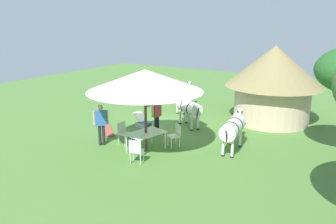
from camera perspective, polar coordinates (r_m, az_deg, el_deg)
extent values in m
plane|color=#4E7C36|center=(16.08, 1.64, -2.38)|extent=(36.00, 36.00, 0.00)
cylinder|color=beige|center=(17.32, 17.39, 1.34)|extent=(3.66, 3.66, 1.82)
cone|color=olive|center=(16.98, 17.90, 7.56)|extent=(4.72, 4.72, 1.98)
cylinder|color=#4B2F2B|center=(12.72, -3.86, -1.63)|extent=(0.10, 0.10, 2.39)
cone|color=beige|center=(12.35, -3.99, 5.50)|extent=(4.39, 4.39, 0.81)
cube|color=silver|center=(12.87, -3.82, -3.65)|extent=(1.61, 1.23, 0.04)
cylinder|color=silver|center=(13.13, -0.47, -4.93)|extent=(0.06, 0.06, 0.70)
cylinder|color=silver|center=(12.31, -4.86, -6.41)|extent=(0.06, 0.06, 0.70)
cylinder|color=silver|center=(13.68, -2.83, -4.09)|extent=(0.06, 0.06, 0.70)
cylinder|color=silver|center=(12.90, -7.18, -5.44)|extent=(0.06, 0.06, 0.70)
cube|color=white|center=(11.92, -5.40, -6.66)|extent=(0.54, 0.55, 0.04)
cube|color=white|center=(11.67, -5.71, -5.97)|extent=(0.18, 0.43, 0.45)
cylinder|color=white|center=(12.22, -5.96, -7.24)|extent=(0.04, 0.04, 0.45)
cylinder|color=white|center=(12.11, -4.24, -7.42)|extent=(0.04, 0.04, 0.45)
cylinder|color=white|center=(11.91, -6.52, -7.89)|extent=(0.04, 0.04, 0.45)
cylinder|color=white|center=(11.80, -4.76, -8.07)|extent=(0.04, 0.04, 0.45)
cube|color=white|center=(13.33, 0.99, -4.16)|extent=(0.60, 0.60, 0.04)
cube|color=white|center=(13.33, 1.75, -3.14)|extent=(0.30, 0.38, 0.45)
cylinder|color=white|center=(13.18, 0.57, -5.43)|extent=(0.04, 0.04, 0.45)
cylinder|color=white|center=(13.51, -0.03, -4.90)|extent=(0.04, 0.04, 0.45)
cylinder|color=white|center=(13.31, 2.02, -5.23)|extent=(0.04, 0.04, 0.45)
cylinder|color=white|center=(13.64, 1.38, -4.70)|extent=(0.04, 0.04, 0.45)
cube|color=silver|center=(13.72, -7.46, -3.72)|extent=(0.48, 0.46, 0.04)
cube|color=silver|center=(13.77, -8.05, -2.67)|extent=(0.44, 0.08, 0.45)
cylinder|color=silver|center=(13.80, -6.34, -4.55)|extent=(0.04, 0.04, 0.45)
cylinder|color=silver|center=(13.54, -7.46, -4.98)|extent=(0.04, 0.04, 0.45)
cylinder|color=silver|center=(14.04, -7.40, -4.24)|extent=(0.04, 0.04, 0.45)
cylinder|color=silver|center=(13.79, -8.52, -4.65)|extent=(0.04, 0.04, 0.45)
cylinder|color=black|center=(14.72, -2.13, -2.39)|extent=(0.12, 0.12, 0.84)
cylinder|color=black|center=(14.83, -1.78, -2.24)|extent=(0.12, 0.12, 0.84)
cube|color=#B23D42|center=(14.57, -1.98, 0.36)|extent=(0.47, 0.24, 0.59)
cylinder|color=beige|center=(14.37, -2.60, 0.21)|extent=(0.09, 0.09, 0.56)
cylinder|color=beige|center=(14.76, -1.38, 0.64)|extent=(0.09, 0.09, 0.56)
sphere|color=beige|center=(14.46, -2.00, 2.00)|extent=(0.23, 0.23, 0.23)
cylinder|color=#252325|center=(13.77, -11.05, -3.90)|extent=(0.12, 0.12, 0.85)
cylinder|color=#252325|center=(13.78, -11.67, -3.93)|extent=(0.12, 0.12, 0.85)
cube|color=#3260AF|center=(13.56, -11.52, -1.02)|extent=(0.47, 0.48, 0.60)
cylinder|color=tan|center=(13.55, -10.42, -0.89)|extent=(0.09, 0.09, 0.57)
cylinder|color=tan|center=(13.56, -12.62, -1.00)|extent=(0.09, 0.09, 0.57)
sphere|color=tan|center=(13.44, -11.62, 0.77)|extent=(0.23, 0.23, 0.23)
cylinder|color=black|center=(19.57, -3.45, 2.19)|extent=(0.13, 0.13, 0.89)
cylinder|color=black|center=(19.58, -3.91, 2.19)|extent=(0.13, 0.13, 0.89)
cube|color=beige|center=(19.41, -3.72, 4.37)|extent=(0.45, 0.52, 0.63)
cylinder|color=tan|center=(19.40, -2.92, 4.43)|extent=(0.09, 0.09, 0.59)
cylinder|color=tan|center=(19.42, -4.52, 4.41)|extent=(0.09, 0.09, 0.59)
sphere|color=tan|center=(19.33, -3.74, 5.69)|extent=(0.24, 0.24, 0.24)
cube|color=#2D69A7|center=(15.90, -4.10, -1.80)|extent=(0.59, 0.62, 0.03)
cube|color=white|center=(16.01, -4.82, -0.77)|extent=(0.58, 0.55, 0.40)
cube|color=beige|center=(16.15, -3.59, -1.92)|extent=(0.13, 0.60, 0.22)
cube|color=beige|center=(15.79, -4.89, -2.35)|extent=(0.13, 0.60, 0.22)
cylinder|color=silver|center=(15.72, 3.67, 0.84)|extent=(1.35, 1.62, 0.62)
cylinder|color=black|center=(15.46, 4.21, 0.59)|extent=(0.58, 0.41, 0.63)
cylinder|color=black|center=(15.95, 3.19, 1.07)|extent=(0.58, 0.41, 0.63)
cylinder|color=silver|center=(16.33, 2.39, 2.07)|extent=(0.52, 0.60, 0.49)
cube|color=silver|center=(16.54, 1.95, 2.81)|extent=(0.37, 0.43, 0.20)
cube|color=black|center=(16.70, 1.67, 2.83)|extent=(0.17, 0.17, 0.12)
cube|color=black|center=(16.28, 2.40, 2.75)|extent=(0.23, 0.33, 0.28)
cylinder|color=silver|center=(16.29, 2.12, -0.80)|extent=(0.11, 0.11, 0.73)
cylinder|color=black|center=(16.39, 2.11, -1.93)|extent=(0.13, 0.13, 0.06)
cylinder|color=silver|center=(16.45, 3.18, -0.65)|extent=(0.11, 0.11, 0.73)
cylinder|color=black|center=(16.55, 3.17, -1.78)|extent=(0.13, 0.13, 0.06)
cylinder|color=silver|center=(15.32, 4.11, -1.89)|extent=(0.11, 0.11, 0.73)
cylinder|color=black|center=(15.42, 4.08, -3.09)|extent=(0.13, 0.13, 0.06)
cylinder|color=silver|center=(15.48, 5.22, -1.73)|extent=(0.11, 0.11, 0.73)
cylinder|color=black|center=(15.58, 5.19, -2.92)|extent=(0.13, 0.13, 0.06)
cylinder|color=black|center=(15.06, 5.15, -0.23)|extent=(0.17, 0.22, 0.53)
cylinder|color=silver|center=(18.46, 2.77, 3.25)|extent=(1.72, 0.98, 0.66)
cylinder|color=black|center=(18.16, 2.46, 3.05)|extent=(0.22, 0.68, 0.68)
cylinder|color=black|center=(18.73, 3.04, 3.43)|extent=(0.22, 0.68, 0.68)
cylinder|color=silver|center=(19.19, 3.51, 4.26)|extent=(0.59, 0.40, 0.50)
cube|color=silver|center=(19.42, 3.76, 4.87)|extent=(0.43, 0.26, 0.20)
cube|color=black|center=(19.59, 3.91, 4.87)|extent=(0.14, 0.14, 0.12)
cube|color=black|center=(19.15, 3.52, 4.84)|extent=(0.37, 0.11, 0.28)
cylinder|color=silver|center=(19.23, 2.78, 1.80)|extent=(0.11, 0.11, 0.78)
cylinder|color=black|center=(19.32, 2.77, 0.76)|extent=(0.13, 0.13, 0.06)
cylinder|color=silver|center=(19.13, 3.82, 1.71)|extent=(0.11, 0.11, 0.78)
cylinder|color=black|center=(19.22, 3.81, 0.66)|extent=(0.13, 0.13, 0.06)
cylinder|color=silver|center=(18.09, 1.60, 0.93)|extent=(0.11, 0.11, 0.78)
cylinder|color=black|center=(18.19, 1.59, -0.16)|extent=(0.13, 0.13, 0.06)
cylinder|color=silver|center=(17.98, 2.71, 0.83)|extent=(0.11, 0.11, 0.78)
cylinder|color=black|center=(18.08, 2.69, -0.27)|extent=(0.13, 0.13, 0.06)
cylinder|color=black|center=(17.68, 1.92, 2.39)|extent=(0.24, 0.10, 0.53)
cylinder|color=silver|center=(12.93, 11.10, -2.67)|extent=(1.70, 0.83, 0.64)
cylinder|color=black|center=(12.62, 10.73, -3.10)|extent=(0.16, 0.66, 0.65)
cylinder|color=black|center=(13.20, 11.42, -2.31)|extent=(0.16, 0.66, 0.65)
cylinder|color=silver|center=(13.64, 11.99, -0.98)|extent=(0.56, 0.35, 0.49)
cube|color=silver|center=(13.86, 12.30, -0.04)|extent=(0.42, 0.23, 0.20)
cube|color=black|center=(14.03, 12.46, 0.02)|extent=(0.13, 0.13, 0.12)
cube|color=black|center=(13.58, 12.04, -0.17)|extent=(0.37, 0.08, 0.28)
cylinder|color=silver|center=(13.73, 10.90, -4.24)|extent=(0.11, 0.11, 0.73)
cylinder|color=black|center=(13.84, 10.83, -5.53)|extent=(0.13, 0.13, 0.06)
cylinder|color=silver|center=(13.66, 12.34, -4.43)|extent=(0.11, 0.11, 0.73)
cylinder|color=black|center=(13.77, 12.26, -5.73)|extent=(0.13, 0.13, 0.06)
cylinder|color=silver|center=(12.60, 9.47, -5.99)|extent=(0.11, 0.11, 0.73)
cylinder|color=black|center=(12.72, 9.41, -7.38)|extent=(0.13, 0.13, 0.06)
cylinder|color=silver|center=(12.52, 11.03, -6.21)|extent=(0.11, 0.11, 0.73)
cylinder|color=black|center=(12.64, 10.95, -7.61)|extent=(0.13, 0.13, 0.06)
cylinder|color=black|center=(12.16, 10.06, -4.29)|extent=(0.24, 0.08, 0.53)
cube|color=#A74A40|center=(16.05, -10.63, -2.53)|extent=(2.08, 2.38, 0.08)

